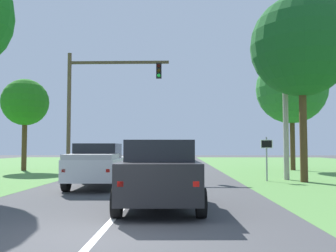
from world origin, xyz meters
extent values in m
plane|color=#424244|center=(0.00, 9.17, 0.00)|extent=(120.00, 120.00, 0.00)
cube|color=black|center=(1.03, 3.39, 0.85)|extent=(2.19, 4.55, 0.97)
cube|color=black|center=(1.03, 3.61, 1.61)|extent=(1.89, 2.84, 0.56)
cube|color=red|center=(0.27, 1.15, 0.90)|extent=(0.14, 0.06, 0.12)
cube|color=red|center=(1.94, 1.21, 0.90)|extent=(0.14, 0.06, 0.12)
cylinder|color=black|center=(-0.03, 4.74, 0.36)|extent=(0.27, 0.73, 0.72)
cylinder|color=black|center=(2.01, 4.81, 0.36)|extent=(0.27, 0.73, 0.72)
cylinder|color=black|center=(0.06, 1.97, 0.36)|extent=(0.27, 0.73, 0.72)
cylinder|color=black|center=(2.10, 2.04, 0.36)|extent=(0.27, 0.73, 0.72)
cube|color=silver|center=(-1.83, 8.83, 0.82)|extent=(2.06, 5.26, 0.84)
cube|color=black|center=(-1.82, 8.57, 1.55)|extent=(1.75, 2.02, 0.62)
cube|color=#B8B8B8|center=(-1.79, 7.22, 1.34)|extent=(1.89, 2.02, 0.20)
cube|color=red|center=(-2.57, 6.24, 0.86)|extent=(0.14, 0.06, 0.12)
cube|color=red|center=(-0.98, 6.27, 0.86)|extent=(0.14, 0.06, 0.12)
cylinder|color=black|center=(-2.84, 10.43, 0.40)|extent=(0.25, 0.80, 0.80)
cylinder|color=black|center=(-0.89, 10.47, 0.40)|extent=(0.25, 0.80, 0.80)
cylinder|color=black|center=(-2.77, 7.19, 0.40)|extent=(0.25, 0.80, 0.80)
cylinder|color=black|center=(-0.82, 7.24, 0.40)|extent=(0.25, 0.80, 0.80)
cylinder|color=brown|center=(-5.18, 15.52, 3.76)|extent=(0.24, 0.24, 7.53)
cube|color=#4C3D2B|center=(-2.10, 15.52, 6.93)|extent=(6.16, 0.16, 0.16)
cube|color=black|center=(0.37, 15.52, 6.38)|extent=(0.32, 0.28, 0.90)
sphere|color=black|center=(0.37, 15.37, 6.68)|extent=(0.22, 0.22, 0.22)
sphere|color=black|center=(0.37, 15.37, 6.38)|extent=(0.22, 0.22, 0.22)
sphere|color=#1ED83F|center=(0.37, 15.37, 6.08)|extent=(0.22, 0.22, 0.22)
cylinder|color=gray|center=(6.01, 11.83, 1.11)|extent=(0.08, 0.08, 2.21)
cube|color=white|center=(6.01, 11.80, 1.86)|extent=(0.60, 0.03, 0.44)
cube|color=black|center=(6.01, 11.78, 1.86)|extent=(0.52, 0.01, 0.36)
cylinder|color=#4C351E|center=(10.02, 20.70, 2.06)|extent=(0.36, 0.36, 4.12)
sphere|color=#286E2C|center=(10.02, 20.70, 6.08)|extent=(5.24, 5.24, 5.24)
cylinder|color=#9E998E|center=(7.21, 12.59, 4.04)|extent=(0.28, 0.28, 8.09)
cylinder|color=#4C351E|center=(-9.67, 19.71, 1.86)|extent=(0.36, 0.36, 3.71)
sphere|color=#22701A|center=(-9.67, 19.71, 4.99)|extent=(3.40, 3.40, 3.40)
cylinder|color=#4C351E|center=(7.67, 11.26, 2.42)|extent=(0.36, 0.36, 4.85)
sphere|color=#185221|center=(7.67, 11.26, 6.73)|extent=(5.03, 5.03, 5.03)
camera|label=1|loc=(1.55, -7.08, 1.71)|focal=39.77mm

